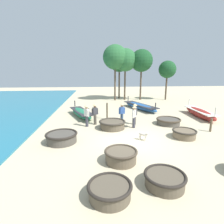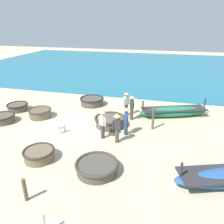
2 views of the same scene
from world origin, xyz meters
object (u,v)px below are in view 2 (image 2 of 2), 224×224
at_px(fisherman_crouching, 132,106).
at_px(mooring_post_mid_beach, 153,118).
at_px(coracle_far_right, 18,107).
at_px(mooring_post_inland, 25,190).
at_px(coracle_front_right, 40,113).
at_px(dog, 61,127).
at_px(coracle_tilted, 97,167).
at_px(fisherman_standing_left, 117,126).
at_px(fisherman_hauling, 126,102).
at_px(coracle_far_left, 39,154).
at_px(fisherman_by_coracle, 103,122).
at_px(coracle_center, 92,101).
at_px(coracle_front_left, 3,118).
at_px(fisherman_standing_right, 126,119).
at_px(long_boat_white_hull, 174,111).
at_px(coracle_weathered, 110,121).

distance_m(fisherman_crouching, mooring_post_mid_beach, 1.82).
bearing_deg(coracle_far_right, mooring_post_inland, 38.03).
xyz_separation_m(coracle_front_right, dog, (1.74, 2.47, 0.05)).
bearing_deg(mooring_post_mid_beach, coracle_front_right, -89.09).
distance_m(coracle_front_right, dog, 3.02).
height_order(coracle_tilted, fisherman_standing_left, fisherman_standing_left).
height_order(coracle_front_right, coracle_far_right, coracle_front_right).
bearing_deg(dog, coracle_tilted, 47.26).
bearing_deg(fisherman_standing_left, fisherman_crouching, 175.37).
relative_size(fisherman_hauling, mooring_post_mid_beach, 1.15).
bearing_deg(dog, coracle_far_left, 3.79).
height_order(fisherman_crouching, mooring_post_mid_beach, fisherman_crouching).
distance_m(coracle_far_right, fisherman_by_coracle, 7.65).
height_order(fisherman_hauling, fisherman_crouching, same).
relative_size(coracle_front_right, coracle_center, 0.82).
bearing_deg(fisherman_hauling, coracle_front_left, -67.44).
bearing_deg(coracle_tilted, coracle_far_right, -124.07).
xyz_separation_m(coracle_far_right, fisherman_standing_right, (1.66, 8.40, 0.69)).
xyz_separation_m(fisherman_hauling, fisherman_crouching, (0.62, 0.49, 0.00)).
bearing_deg(dog, fisherman_crouching, 128.87).
distance_m(long_boat_white_hull, mooring_post_mid_beach, 2.66).
bearing_deg(coracle_front_left, fisherman_hauling, 112.56).
xyz_separation_m(coracle_tilted, coracle_center, (-7.74, -2.95, 0.06)).
bearing_deg(mooring_post_inland, coracle_far_right, -141.97).
bearing_deg(coracle_center, coracle_front_left, -45.40).
relative_size(coracle_tilted, coracle_center, 1.02).
height_order(coracle_far_right, fisherman_by_coracle, fisherman_by_coracle).
xyz_separation_m(fisherman_hauling, fisherman_standing_left, (3.73, 0.24, 0.00)).
distance_m(coracle_front_right, fisherman_crouching, 6.23).
xyz_separation_m(coracle_tilted, mooring_post_inland, (2.20, -1.98, 0.20)).
distance_m(coracle_center, fisherman_by_coracle, 5.39).
distance_m(fisherman_crouching, mooring_post_inland, 8.37).
height_order(fisherman_by_coracle, mooring_post_inland, fisherman_by_coracle).
relative_size(fisherman_by_coracle, dog, 2.81).
xyz_separation_m(coracle_weathered, mooring_post_mid_beach, (-0.20, 2.62, 0.40)).
xyz_separation_m(fisherman_by_coracle, mooring_post_inland, (5.12, -1.36, -0.49)).
relative_size(coracle_tilted, fisherman_standing_left, 1.14).
bearing_deg(coracle_front_right, fisherman_hauling, 107.75).
height_order(coracle_tilted, coracle_front_left, coracle_front_left).
bearing_deg(coracle_far_left, mooring_post_inland, 21.46).
distance_m(coracle_far_left, mooring_post_inland, 2.59).
relative_size(coracle_tilted, coracle_weathered, 0.98).
height_order(coracle_weathered, fisherman_crouching, fisherman_crouching).
bearing_deg(coracle_far_right, long_boat_white_hull, 99.06).
bearing_deg(mooring_post_inland, long_boat_white_hull, 150.81).
relative_size(coracle_weathered, fisherman_by_coracle, 1.16).
relative_size(coracle_tilted, fisherman_by_coracle, 1.14).
bearing_deg(fisherman_standing_left, fisherman_standing_right, 163.40).
height_order(long_boat_white_hull, fisherman_standing_right, fisherman_standing_right).
height_order(coracle_tilted, fisherman_hauling, fisherman_hauling).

